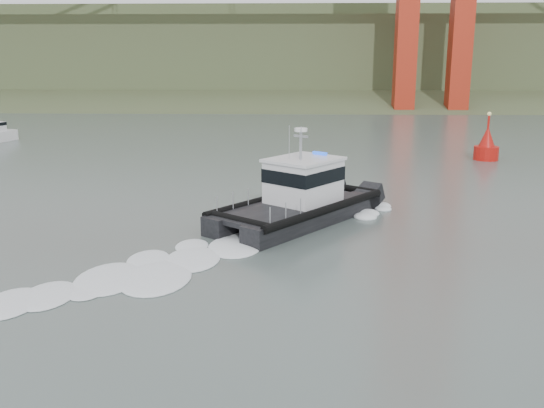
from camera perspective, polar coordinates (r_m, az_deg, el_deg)
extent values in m
plane|color=#46534F|center=(20.28, -2.21, -11.02)|extent=(400.00, 400.00, 0.00)
cube|color=#3C492A|center=(110.68, 1.29, 9.48)|extent=(500.00, 44.72, 16.25)
cube|color=#3C492A|center=(138.37, 1.46, 12.85)|extent=(500.00, 70.00, 18.00)
cube|color=#3C492A|center=(163.36, 1.56, 14.76)|extent=(500.00, 60.00, 16.00)
cube|color=black|center=(32.67, 0.67, -0.53)|extent=(7.40, 8.94, 1.14)
cube|color=black|center=(31.16, 4.29, -1.29)|extent=(7.40, 8.94, 1.14)
cube|color=black|center=(31.43, 1.92, -0.27)|extent=(8.53, 9.41, 0.24)
cube|color=silver|center=(31.89, 2.99, 2.14)|extent=(4.34, 4.43, 2.18)
cube|color=black|center=(31.81, 3.00, 2.83)|extent=(4.42, 4.51, 0.71)
cube|color=silver|center=(31.67, 3.02, 4.20)|extent=(4.60, 4.70, 0.15)
cylinder|color=#92959A|center=(31.32, 2.72, 5.54)|extent=(0.15, 0.15, 1.70)
cylinder|color=white|center=(31.22, 2.74, 7.00)|extent=(0.66, 0.66, 0.17)
cylinder|color=#B0110C|center=(53.60, 19.48, 4.42)|extent=(2.02, 2.02, 1.34)
cone|color=#B0110C|center=(53.42, 19.60, 5.84)|extent=(1.57, 1.57, 2.02)
cylinder|color=#B0110C|center=(53.26, 19.72, 7.27)|extent=(0.18, 0.18, 1.12)
sphere|color=#E5D87F|center=(53.20, 19.78, 7.99)|extent=(0.34, 0.34, 0.34)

